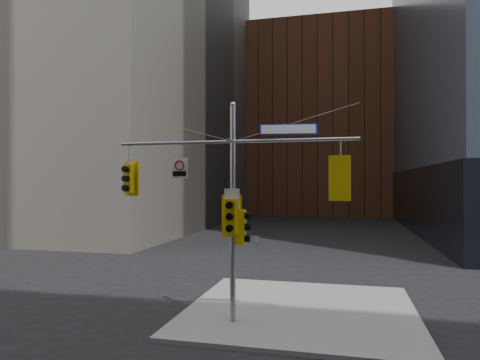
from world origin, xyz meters
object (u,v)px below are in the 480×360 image
at_px(street_sign_blade, 288,129).
at_px(signal_assembly, 233,190).
at_px(traffic_light_pole_front, 231,216).
at_px(traffic_light_east_arm, 341,178).
at_px(traffic_light_pole_side, 243,227).
at_px(traffic_light_west_arm, 129,179).
at_px(regulatory_sign_arm, 180,167).

bearing_deg(street_sign_blade, signal_assembly, 173.56).
bearing_deg(signal_assembly, traffic_light_pole_front, -90.11).
height_order(signal_assembly, traffic_light_east_arm, signal_assembly).
distance_m(traffic_light_east_arm, street_sign_blade, 2.23).
distance_m(traffic_light_pole_side, street_sign_blade, 3.46).
distance_m(traffic_light_west_arm, traffic_light_pole_front, 3.93).
relative_size(street_sign_blade, regulatory_sign_arm, 2.61).
bearing_deg(regulatory_sign_arm, traffic_light_east_arm, 2.13).
xyz_separation_m(traffic_light_west_arm, traffic_light_pole_side, (4.05, -0.01, -1.58)).
relative_size(signal_assembly, traffic_light_pole_front, 5.90).
relative_size(traffic_light_east_arm, traffic_light_pole_side, 1.24).
bearing_deg(street_sign_blade, regulatory_sign_arm, 173.82).
bearing_deg(traffic_light_pole_side, regulatory_sign_arm, 92.43).
bearing_deg(traffic_light_pole_side, traffic_light_pole_front, 131.47).
bearing_deg(traffic_light_pole_side, traffic_light_west_arm, 91.64).
distance_m(signal_assembly, traffic_light_pole_side, 1.24).
xyz_separation_m(signal_assembly, regulatory_sign_arm, (-1.84, -0.02, 0.76)).
height_order(signal_assembly, traffic_light_west_arm, signal_assembly).
height_order(traffic_light_west_arm, traffic_light_pole_front, traffic_light_west_arm).
height_order(signal_assembly, street_sign_blade, signal_assembly).
distance_m(traffic_light_west_arm, traffic_light_east_arm, 7.15).
height_order(traffic_light_west_arm, regulatory_sign_arm, regulatory_sign_arm).
bearing_deg(street_sign_blade, traffic_light_west_arm, 173.36).
distance_m(traffic_light_east_arm, traffic_light_pole_side, 3.47).
height_order(street_sign_blade, regulatory_sign_arm, street_sign_blade).
distance_m(traffic_light_pole_side, regulatory_sign_arm, 2.92).
distance_m(traffic_light_west_arm, street_sign_blade, 5.75).
relative_size(traffic_light_west_arm, traffic_light_east_arm, 0.88).
bearing_deg(traffic_light_west_arm, signal_assembly, 13.23).
relative_size(signal_assembly, traffic_light_east_arm, 5.78).
xyz_separation_m(traffic_light_east_arm, regulatory_sign_arm, (-5.26, -0.02, 0.37)).
relative_size(traffic_light_pole_front, regulatory_sign_arm, 1.93).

